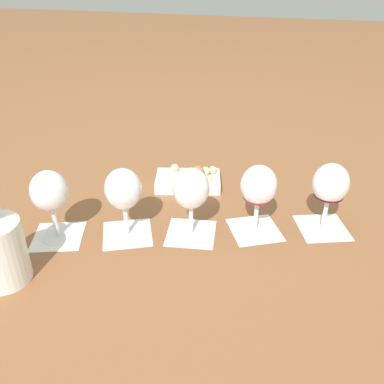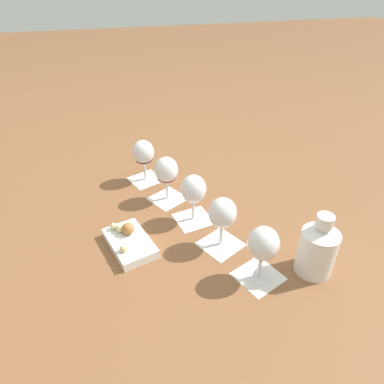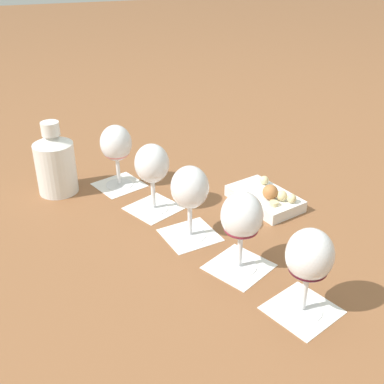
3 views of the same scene
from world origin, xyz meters
The scene contains 13 objects.
ground_plane centered at (0.00, 0.00, 0.00)m, with size 8.00×8.00×0.00m, color brown.
tasting_card_0 centered at (-0.28, -0.10, 0.00)m, with size 0.14×0.14×0.00m.
tasting_card_1 centered at (-0.13, -0.05, 0.00)m, with size 0.14×0.14×0.00m.
tasting_card_2 centered at (0.00, -0.01, 0.00)m, with size 0.12×0.12×0.00m.
tasting_card_3 centered at (0.13, 0.05, 0.00)m, with size 0.14×0.15×0.00m.
tasting_card_4 centered at (0.28, 0.10, 0.00)m, with size 0.14×0.14×0.00m.
wine_glass_0 centered at (-0.28, -0.10, 0.11)m, with size 0.08×0.08×0.16m.
wine_glass_1 centered at (-0.13, -0.05, 0.11)m, with size 0.08×0.08×0.16m.
wine_glass_2 centered at (0.00, -0.01, 0.11)m, with size 0.08×0.08×0.16m.
wine_glass_3 centered at (0.13, 0.05, 0.11)m, with size 0.08×0.08×0.16m.
wine_glass_4 centered at (0.28, 0.10, 0.11)m, with size 0.08×0.08×0.16m.
ceramic_vase centered at (-0.29, -0.25, 0.08)m, with size 0.10×0.10×0.18m.
snack_dish centered at (-0.07, 0.20, 0.02)m, with size 0.19×0.15×0.06m.
Camera 3 is at (0.81, -0.28, 0.56)m, focal length 45.00 mm.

